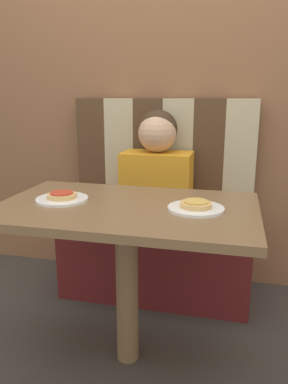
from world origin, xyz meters
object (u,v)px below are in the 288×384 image
at_px(person, 157,171).
at_px(pizza_left, 61,196).
at_px(plate_left, 62,199).
at_px(plate_right, 196,209).
at_px(pizza_right, 196,204).

xyz_separation_m(person, pizza_left, (-0.29, -0.65, 0.00)).
distance_m(person, plate_left, 0.71).
xyz_separation_m(plate_right, pizza_left, (-0.59, 0.00, 0.02)).
relative_size(person, pizza_right, 5.38).
relative_size(person, plate_left, 3.01).
xyz_separation_m(plate_left, plate_right, (0.59, 0.00, 0.00)).
height_order(person, pizza_right, person).
bearing_deg(plate_left, plate_right, 0.00).
distance_m(pizza_left, pizza_right, 0.59).
bearing_deg(pizza_right, person, 114.32).
bearing_deg(plate_right, pizza_left, 180.00).
bearing_deg(plate_right, person, 114.32).
bearing_deg(plate_right, plate_left, 180.00).
bearing_deg(plate_right, pizza_right, 0.00).
distance_m(plate_left, pizza_right, 0.59).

